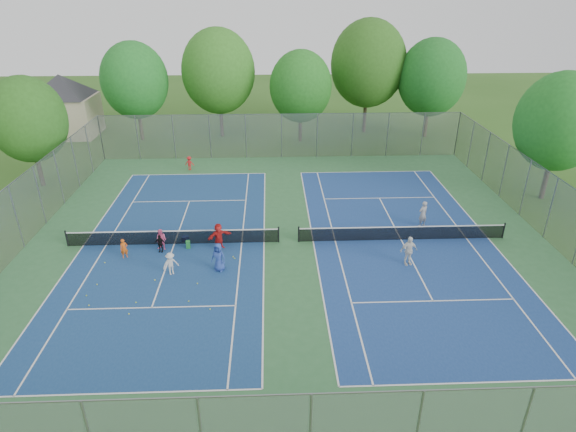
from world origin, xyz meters
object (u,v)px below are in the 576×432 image
at_px(ball_crate, 185,239).
at_px(ball_hopper, 188,245).
at_px(instructor, 423,214).
at_px(net_right, 402,233).
at_px(net_left, 174,238).

distance_m(ball_crate, ball_hopper, 1.01).
height_order(ball_hopper, instructor, instructor).
xyz_separation_m(net_right, instructor, (1.80, 1.82, 0.43)).
distance_m(net_left, net_right, 14.00).
relative_size(ball_crate, instructor, 0.19).
distance_m(net_left, instructor, 15.91).
bearing_deg(ball_crate, net_right, -1.86).
xyz_separation_m(net_right, ball_hopper, (-13.07, -0.52, -0.21)).
relative_size(net_right, instructor, 7.26).
bearing_deg(ball_crate, net_left, -144.16).
bearing_deg(instructor, ball_hopper, -15.28).
relative_size(ball_hopper, instructor, 0.27).
bearing_deg(instructor, ball_crate, -19.01).
bearing_deg(ball_crate, instructor, 5.19).
bearing_deg(ball_hopper, net_right, 2.26).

